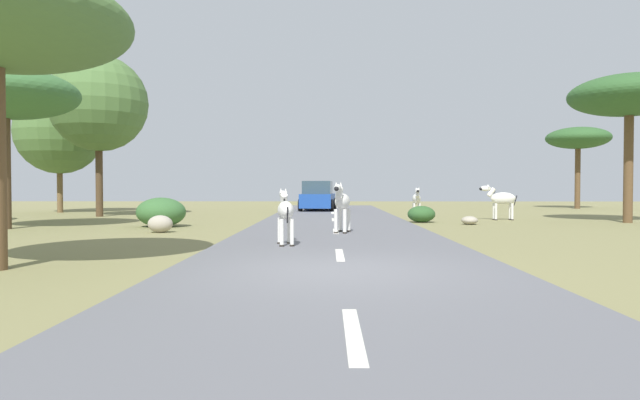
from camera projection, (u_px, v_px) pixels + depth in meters
The scene contains 17 objects.
ground_plane at pixel (334, 273), 9.22m from camera, with size 90.00×90.00×0.00m, color olive.
road at pixel (342, 271), 9.21m from camera, with size 6.00×64.00×0.05m, color slate.
lane_markings at pixel (344, 280), 8.21m from camera, with size 0.16×56.00×0.01m.
zebra_0 at pixel (342, 202), 16.59m from camera, with size 0.64×1.63×1.55m.
zebra_1 at pixel (417, 199), 26.15m from camera, with size 0.48×1.53×1.44m.
zebra_2 at pixel (285, 211), 13.17m from camera, with size 0.54×1.44×1.37m.
zebra_3 at pixel (501, 199), 23.71m from camera, with size 1.66×0.46×1.56m.
car_0 at pixel (318, 197), 32.57m from camera, with size 2.25×4.45×1.74m.
tree_1 at pixel (629, 96), 21.86m from camera, with size 4.64×4.64×5.93m.
tree_3 at pixel (59, 132), 30.62m from camera, with size 4.74×4.74×6.91m.
tree_4 at pixel (98, 103), 26.42m from camera, with size 4.66×4.66×7.83m.
tree_5 at pixel (578, 139), 36.09m from camera, with size 4.07×4.07×5.39m.
tree_6 at pixel (4, 94), 18.64m from camera, with size 4.88×4.88×5.49m.
bush_0 at pixel (161, 212), 19.75m from camera, with size 1.77×1.59×1.06m, color #386633.
bush_1 at pixel (421, 214), 22.21m from camera, with size 1.12×1.01×0.67m, color #2D5628.
rock_0 at pixel (160, 224), 17.28m from camera, with size 0.79×0.58×0.55m, color #A89E8C.
rock_1 at pixel (470, 220), 20.96m from camera, with size 0.62×0.65×0.32m, color #A89E8C.
Camera 1 is at (-0.10, -9.19, 1.45)m, focal length 30.67 mm.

